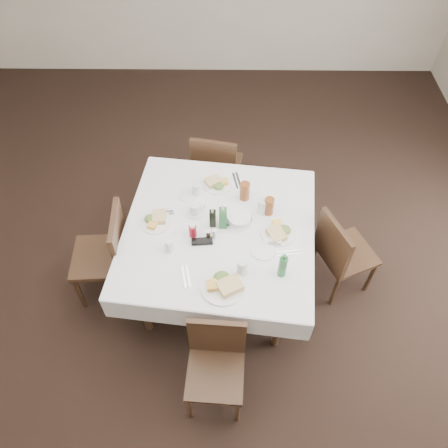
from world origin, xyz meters
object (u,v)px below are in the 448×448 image
Objects in this scene: water_e at (262,206)px; chair_south at (216,359)px; dining_table at (219,234)px; water_n at (196,190)px; ketchup_bottle at (193,230)px; oil_cruet_green at (223,217)px; water_s at (242,267)px; bread_basket at (239,218)px; chair_north at (216,166)px; chair_east at (340,251)px; oil_cruet_dark at (213,218)px; green_bottle at (283,266)px; chair_west at (109,251)px; water_w at (169,245)px; coffee_mug at (196,209)px.

chair_south is at bearing -107.41° from water_e.
dining_table is 14.44× the size of water_n.
water_e is (0.33, 0.16, 0.14)m from dining_table.
dining_table is at bearing 19.89° from ketchup_bottle.
ketchup_bottle is (-0.22, -0.09, -0.05)m from oil_cruet_green.
water_n is at bearing 89.45° from ketchup_bottle.
dining_table is 0.46m from water_s.
water_s reaches higher than ketchup_bottle.
oil_cruet_green is (-0.12, -0.05, 0.07)m from bread_basket.
chair_north is 1.09m from ketchup_bottle.
oil_cruet_dark reaches higher than chair_east.
water_s is 0.28m from green_bottle.
dining_table is 7.09× the size of green_bottle.
water_s is 0.48m from oil_cruet_dark.
oil_cruet_green is (0.91, 0.08, 0.34)m from chair_west.
dining_table is 0.20m from bread_basket.
water_w is (0.52, -0.15, 0.29)m from chair_west.
water_e is at bearing -19.63° from water_n.
chair_north is at bearing 90.07° from oil_cruet_dark.
oil_cruet_green is at bearing 4.80° from chair_west.
dining_table is 11.91× the size of water_e.
coffee_mug is (0.00, -0.20, -0.01)m from water_n.
water_s is at bearing -63.25° from oil_cruet_dark.
chair_east is (0.97, -0.01, -0.20)m from dining_table.
chair_north is 1.25m from water_w.
chair_north is 1.02× the size of chair_east.
bread_basket is (-0.82, 0.08, 0.30)m from chair_east.
water_s is (0.36, -0.75, 0.01)m from water_n.
coffee_mug is at bearing 138.71° from oil_cruet_dark.
chair_west reaches higher than chair_east.
ketchup_bottle is (-0.52, -0.23, -0.01)m from water_e.
chair_north is 0.94m from water_e.
water_n reaches higher than bread_basket.
chair_east is at bearing -5.77° from bread_basket.
water_n is at bearing 73.31° from water_w.
green_bottle reaches higher than bread_basket.
chair_south is at bearing -44.33° from chair_west.
chair_east reaches higher than dining_table.
dining_table is 11.36× the size of water_s.
oil_cruet_dark is (-0.38, -0.13, 0.02)m from water_e.
green_bottle reaches higher than oil_cruet_dark.
chair_north is 1.01m from oil_cruet_green.
chair_west is at bearing -178.70° from chair_east.
water_n is at bearing -102.96° from chair_north.
ketchup_bottle is at bearing -92.33° from coffee_mug.
oil_cruet_green is at bearing -85.27° from chair_north.
green_bottle is at bearing -13.95° from water_w.
coffee_mug is at bearing -178.55° from water_e.
chair_west is at bearing -175.20° from oil_cruet_green.
water_e reaches higher than chair_east.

